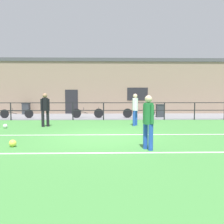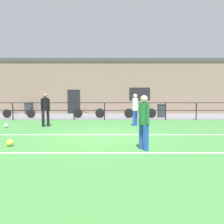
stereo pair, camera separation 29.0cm
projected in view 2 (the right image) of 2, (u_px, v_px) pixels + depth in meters
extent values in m
cube|color=#42843D|center=(99.00, 137.00, 8.77)|extent=(60.00, 44.00, 0.04)
cube|color=white|center=(100.00, 135.00, 9.23)|extent=(36.00, 0.11, 0.00)
cube|color=white|center=(95.00, 153.00, 6.32)|extent=(36.00, 0.11, 0.00)
cube|color=slate|center=(106.00, 116.00, 17.24)|extent=(48.00, 5.00, 0.02)
cylinder|color=black|center=(13.00, 111.00, 14.71)|extent=(0.07, 0.07, 1.15)
cylinder|color=black|center=(43.00, 111.00, 14.71)|extent=(0.07, 0.07, 1.15)
cylinder|color=black|center=(74.00, 111.00, 14.71)|extent=(0.07, 0.07, 1.15)
cylinder|color=black|center=(104.00, 111.00, 14.71)|extent=(0.07, 0.07, 1.15)
cylinder|color=black|center=(135.00, 111.00, 14.71)|extent=(0.07, 0.07, 1.15)
cylinder|color=black|center=(166.00, 111.00, 14.71)|extent=(0.07, 0.07, 1.15)
cylinder|color=black|center=(196.00, 111.00, 14.71)|extent=(0.07, 0.07, 1.15)
cube|color=black|center=(104.00, 103.00, 14.67)|extent=(36.00, 0.04, 0.04)
cube|color=black|center=(104.00, 110.00, 14.70)|extent=(36.00, 0.04, 0.04)
cube|color=gray|center=(107.00, 88.00, 20.76)|extent=(28.00, 2.40, 4.53)
cube|color=#232328|center=(74.00, 102.00, 19.64)|extent=(1.10, 0.04, 2.10)
cube|color=#232328|center=(140.00, 94.00, 19.59)|extent=(1.80, 0.04, 1.10)
cube|color=#4C4C51|center=(107.00, 62.00, 20.59)|extent=(28.00, 2.56, 0.30)
cylinder|color=black|center=(48.00, 118.00, 11.75)|extent=(0.15, 0.15, 0.82)
cylinder|color=black|center=(43.00, 119.00, 11.61)|extent=(0.15, 0.15, 0.82)
cylinder|color=black|center=(45.00, 104.00, 11.63)|extent=(0.30, 0.30, 0.67)
sphere|color=#A37556|center=(45.00, 95.00, 11.59)|extent=(0.23, 0.23, 0.23)
cylinder|color=black|center=(49.00, 105.00, 11.72)|extent=(0.11, 0.11, 0.60)
cylinder|color=black|center=(42.00, 105.00, 11.53)|extent=(0.11, 0.11, 0.60)
cylinder|color=blue|center=(134.00, 118.00, 11.85)|extent=(0.15, 0.15, 0.80)
cylinder|color=blue|center=(136.00, 118.00, 12.07)|extent=(0.15, 0.15, 0.80)
cylinder|color=white|center=(135.00, 104.00, 11.90)|extent=(0.30, 0.30, 0.66)
sphere|color=beige|center=(135.00, 96.00, 11.87)|extent=(0.23, 0.23, 0.23)
cylinder|color=white|center=(134.00, 105.00, 11.75)|extent=(0.10, 0.10, 0.59)
cylinder|color=white|center=(137.00, 105.00, 12.06)|extent=(0.10, 0.10, 0.59)
cylinder|color=blue|center=(141.00, 136.00, 6.77)|extent=(0.14, 0.14, 0.77)
cylinder|color=blue|center=(146.00, 138.00, 6.56)|extent=(0.14, 0.14, 0.77)
cylinder|color=#237038|center=(144.00, 113.00, 6.61)|extent=(0.28, 0.28, 0.63)
sphere|color=beige|center=(144.00, 99.00, 6.58)|extent=(0.22, 0.22, 0.22)
cylinder|color=#237038|center=(140.00, 114.00, 6.76)|extent=(0.10, 0.10, 0.57)
cylinder|color=#237038|center=(148.00, 114.00, 6.46)|extent=(0.10, 0.10, 0.57)
sphere|color=#E5E04C|center=(10.00, 143.00, 7.14)|extent=(0.23, 0.23, 0.23)
sphere|color=white|center=(6.00, 126.00, 11.19)|extent=(0.21, 0.21, 0.21)
cylinder|color=black|center=(7.00, 114.00, 15.92)|extent=(0.61, 0.04, 0.61)
cylinder|color=black|center=(31.00, 114.00, 15.92)|extent=(0.61, 0.04, 0.61)
cube|color=black|center=(19.00, 111.00, 15.91)|extent=(1.33, 0.04, 0.04)
cube|color=black|center=(13.00, 112.00, 15.91)|extent=(0.83, 0.03, 0.22)
cylinder|color=black|center=(15.00, 109.00, 15.90)|extent=(0.03, 0.03, 0.20)
cylinder|color=black|center=(31.00, 110.00, 15.90)|extent=(0.03, 0.03, 0.28)
cylinder|color=black|center=(78.00, 113.00, 15.92)|extent=(0.66, 0.04, 0.66)
cylinder|color=black|center=(100.00, 113.00, 15.92)|extent=(0.66, 0.04, 0.66)
cube|color=black|center=(89.00, 110.00, 15.90)|extent=(1.22, 0.04, 0.04)
cube|color=black|center=(83.00, 112.00, 15.91)|extent=(0.76, 0.03, 0.24)
cylinder|color=black|center=(85.00, 109.00, 15.90)|extent=(0.03, 0.03, 0.20)
cylinder|color=black|center=(100.00, 109.00, 15.90)|extent=(0.03, 0.03, 0.28)
cylinder|color=black|center=(129.00, 113.00, 15.92)|extent=(0.66, 0.04, 0.66)
cylinder|color=black|center=(151.00, 113.00, 15.92)|extent=(0.66, 0.04, 0.66)
cube|color=maroon|center=(140.00, 110.00, 15.91)|extent=(1.25, 0.04, 0.04)
cube|color=maroon|center=(135.00, 112.00, 15.91)|extent=(0.78, 0.03, 0.24)
cylinder|color=maroon|center=(136.00, 109.00, 15.90)|extent=(0.03, 0.03, 0.20)
cylinder|color=maroon|center=(151.00, 109.00, 15.90)|extent=(0.03, 0.03, 0.28)
cube|color=#33383D|center=(161.00, 111.00, 16.39)|extent=(0.50, 0.42, 0.87)
cube|color=#282C30|center=(161.00, 105.00, 16.35)|extent=(0.54, 0.45, 0.08)
cube|color=#33383D|center=(29.00, 109.00, 19.10)|extent=(0.56, 0.47, 0.88)
cube|color=#282C30|center=(29.00, 103.00, 19.07)|extent=(0.60, 0.51, 0.08)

